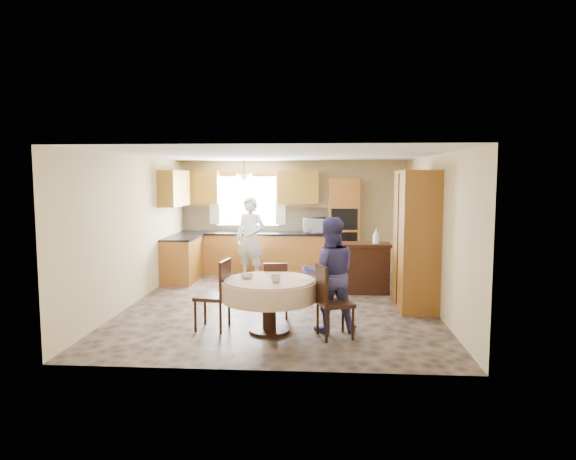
# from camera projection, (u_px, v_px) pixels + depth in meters

# --- Properties ---
(floor) EXTENTS (5.00, 6.00, 0.01)m
(floor) POSITION_uv_depth(u_px,v_px,m) (281.00, 304.00, 8.69)
(floor) COLOR brown
(floor) RESTS_ON ground
(ceiling) EXTENTS (5.00, 6.00, 0.01)m
(ceiling) POSITION_uv_depth(u_px,v_px,m) (281.00, 155.00, 8.43)
(ceiling) COLOR white
(ceiling) RESTS_ON wall_back
(wall_back) EXTENTS (5.00, 0.02, 2.50)m
(wall_back) POSITION_uv_depth(u_px,v_px,m) (292.00, 217.00, 11.54)
(wall_back) COLOR tan
(wall_back) RESTS_ON floor
(wall_front) EXTENTS (5.00, 0.02, 2.50)m
(wall_front) POSITION_uv_depth(u_px,v_px,m) (258.00, 260.00, 5.59)
(wall_front) COLOR tan
(wall_front) RESTS_ON floor
(wall_left) EXTENTS (0.02, 6.00, 2.50)m
(wall_left) POSITION_uv_depth(u_px,v_px,m) (135.00, 230.00, 8.73)
(wall_left) COLOR tan
(wall_left) RESTS_ON floor
(wall_right) EXTENTS (0.02, 6.00, 2.50)m
(wall_right) POSITION_uv_depth(u_px,v_px,m) (433.00, 232.00, 8.39)
(wall_right) COLOR tan
(wall_right) RESTS_ON floor
(window) EXTENTS (1.40, 0.03, 1.10)m
(window) POSITION_uv_depth(u_px,v_px,m) (248.00, 201.00, 11.55)
(window) COLOR white
(window) RESTS_ON wall_back
(curtain_left) EXTENTS (0.22, 0.02, 1.15)m
(curtain_left) POSITION_uv_depth(u_px,v_px,m) (214.00, 199.00, 11.55)
(curtain_left) COLOR white
(curtain_left) RESTS_ON wall_back
(curtain_right) EXTENTS (0.22, 0.02, 1.15)m
(curtain_right) POSITION_uv_depth(u_px,v_px,m) (281.00, 199.00, 11.45)
(curtain_right) COLOR white
(curtain_right) RESTS_ON wall_back
(base_cab_back) EXTENTS (3.30, 0.60, 0.88)m
(base_cab_back) POSITION_uv_depth(u_px,v_px,m) (253.00, 254.00, 11.38)
(base_cab_back) COLOR #AA632D
(base_cab_back) RESTS_ON floor
(counter_back) EXTENTS (3.30, 0.64, 0.04)m
(counter_back) POSITION_uv_depth(u_px,v_px,m) (253.00, 233.00, 11.34)
(counter_back) COLOR black
(counter_back) RESTS_ON base_cab_back
(base_cab_left) EXTENTS (0.60, 1.20, 0.88)m
(base_cab_left) POSITION_uv_depth(u_px,v_px,m) (182.00, 260.00, 10.58)
(base_cab_left) COLOR #AA632D
(base_cab_left) RESTS_ON floor
(counter_left) EXTENTS (0.64, 1.20, 0.04)m
(counter_left) POSITION_uv_depth(u_px,v_px,m) (182.00, 238.00, 10.54)
(counter_left) COLOR black
(counter_left) RESTS_ON base_cab_left
(backsplash) EXTENTS (3.30, 0.02, 0.55)m
(backsplash) POSITION_uv_depth(u_px,v_px,m) (254.00, 219.00, 11.59)
(backsplash) COLOR #C3AE89
(backsplash) RESTS_ON wall_back
(wall_cab_left) EXTENTS (0.85, 0.33, 0.72)m
(wall_cab_left) POSITION_uv_depth(u_px,v_px,m) (200.00, 187.00, 11.45)
(wall_cab_left) COLOR #B9882E
(wall_cab_left) RESTS_ON wall_back
(wall_cab_right) EXTENTS (0.90, 0.33, 0.72)m
(wall_cab_right) POSITION_uv_depth(u_px,v_px,m) (298.00, 187.00, 11.30)
(wall_cab_right) COLOR #B9882E
(wall_cab_right) RESTS_ON wall_back
(wall_cab_side) EXTENTS (0.33, 1.20, 0.72)m
(wall_cab_side) POSITION_uv_depth(u_px,v_px,m) (174.00, 188.00, 10.44)
(wall_cab_side) COLOR #B9882E
(wall_cab_side) RESTS_ON wall_left
(oven_tower) EXTENTS (0.66, 0.62, 2.12)m
(oven_tower) POSITION_uv_depth(u_px,v_px,m) (344.00, 227.00, 11.17)
(oven_tower) COLOR #AA632D
(oven_tower) RESTS_ON floor
(oven_upper) EXTENTS (0.56, 0.01, 0.45)m
(oven_upper) POSITION_uv_depth(u_px,v_px,m) (344.00, 219.00, 10.84)
(oven_upper) COLOR black
(oven_upper) RESTS_ON oven_tower
(oven_lower) EXTENTS (0.56, 0.01, 0.45)m
(oven_lower) POSITION_uv_depth(u_px,v_px,m) (344.00, 243.00, 10.89)
(oven_lower) COLOR black
(oven_lower) RESTS_ON oven_tower
(pendant) EXTENTS (0.36, 0.36, 0.18)m
(pendant) POSITION_uv_depth(u_px,v_px,m) (244.00, 178.00, 11.02)
(pendant) COLOR beige
(pendant) RESTS_ON ceiling
(sideboard) EXTENTS (1.23, 0.53, 0.87)m
(sideboard) POSITION_uv_depth(u_px,v_px,m) (357.00, 269.00, 9.50)
(sideboard) COLOR #36190E
(sideboard) RESTS_ON floor
(space_heater) EXTENTS (0.50, 0.41, 0.59)m
(space_heater) POSITION_uv_depth(u_px,v_px,m) (411.00, 286.00, 8.74)
(space_heater) COLOR black
(space_heater) RESTS_ON floor
(cupboard) EXTENTS (0.59, 1.18, 2.25)m
(cupboard) POSITION_uv_depth(u_px,v_px,m) (416.00, 240.00, 8.34)
(cupboard) COLOR #AA632D
(cupboard) RESTS_ON floor
(dining_table) EXTENTS (1.30, 1.30, 0.74)m
(dining_table) POSITION_uv_depth(u_px,v_px,m) (269.00, 291.00, 7.08)
(dining_table) COLOR #36190E
(dining_table) RESTS_ON floor
(chair_left) EXTENTS (0.49, 0.49, 0.99)m
(chair_left) POSITION_uv_depth(u_px,v_px,m) (218.00, 291.00, 7.20)
(chair_left) COLOR #36190E
(chair_left) RESTS_ON floor
(chair_back) EXTENTS (0.40, 0.40, 0.86)m
(chair_back) POSITION_uv_depth(u_px,v_px,m) (276.00, 287.00, 7.78)
(chair_back) COLOR #36190E
(chair_back) RESTS_ON floor
(chair_right) EXTENTS (0.54, 0.54, 0.99)m
(chair_right) POSITION_uv_depth(u_px,v_px,m) (329.00, 298.00, 6.82)
(chair_right) COLOR #36190E
(chair_right) RESTS_ON floor
(framed_picture) EXTENTS (0.06, 0.61, 0.51)m
(framed_picture) POSITION_uv_depth(u_px,v_px,m) (419.00, 209.00, 9.46)
(framed_picture) COLOR gold
(framed_picture) RESTS_ON wall_right
(microwave) EXTENTS (0.63, 0.45, 0.33)m
(microwave) POSITION_uv_depth(u_px,v_px,m) (317.00, 226.00, 11.17)
(microwave) COLOR silver
(microwave) RESTS_ON counter_back
(person_sink) EXTENTS (0.72, 0.58, 1.72)m
(person_sink) POSITION_uv_depth(u_px,v_px,m) (250.00, 239.00, 10.60)
(person_sink) COLOR silver
(person_sink) RESTS_ON floor
(person_dining) EXTENTS (0.85, 0.70, 1.60)m
(person_dining) POSITION_uv_depth(u_px,v_px,m) (330.00, 274.00, 7.13)
(person_dining) COLOR #3E3C83
(person_dining) RESTS_ON floor
(bowl_sideboard) EXTENTS (0.24, 0.24, 0.05)m
(bowl_sideboard) POSITION_uv_depth(u_px,v_px,m) (344.00, 245.00, 9.47)
(bowl_sideboard) COLOR #B2B2B2
(bowl_sideboard) RESTS_ON sideboard
(bottle_sideboard) EXTENTS (0.13, 0.13, 0.32)m
(bottle_sideboard) POSITION_uv_depth(u_px,v_px,m) (376.00, 238.00, 9.41)
(bottle_sideboard) COLOR silver
(bottle_sideboard) RESTS_ON sideboard
(cup_table) EXTENTS (0.15, 0.15, 0.11)m
(cup_table) POSITION_uv_depth(u_px,v_px,m) (276.00, 279.00, 6.84)
(cup_table) COLOR #B2B2B2
(cup_table) RESTS_ON dining_table
(bowl_table) EXTENTS (0.23, 0.23, 0.06)m
(bowl_table) POSITION_uv_depth(u_px,v_px,m) (247.00, 276.00, 7.13)
(bowl_table) COLOR #B2B2B2
(bowl_table) RESTS_ON dining_table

